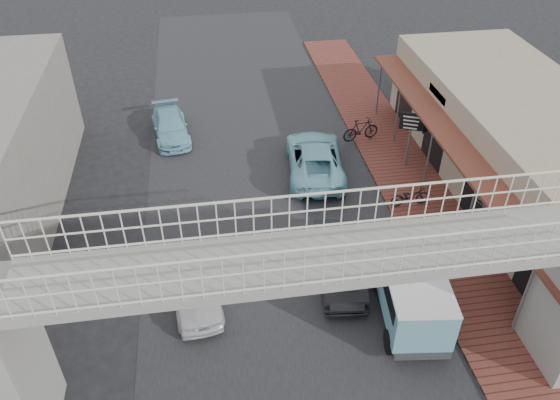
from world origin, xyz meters
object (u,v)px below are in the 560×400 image
object	(u,v)px
angkot_curb	(315,158)
motorcycle_far	(361,130)
motorcycle_near	(410,196)
arrow_sign	(428,124)
dark_sedan	(340,262)
angkot_far	(170,126)
street_clock	(487,197)
white_hatchback	(194,286)
angkot_van	(412,287)

from	to	relation	value
angkot_curb	motorcycle_far	distance (m)	3.63
motorcycle_near	arrow_sign	world-z (taller)	arrow_sign
dark_sedan	arrow_sign	world-z (taller)	arrow_sign
angkot_far	street_clock	bearing A→B (deg)	-49.32
white_hatchback	angkot_curb	size ratio (longest dim) A/B	0.72
angkot_curb	angkot_van	size ratio (longest dim) A/B	1.19
dark_sedan	angkot_van	distance (m)	2.85
angkot_curb	street_clock	distance (m)	8.02
arrow_sign	white_hatchback	bearing A→B (deg)	-123.96
angkot_far	street_clock	size ratio (longest dim) A/B	1.45
motorcycle_far	street_clock	world-z (taller)	street_clock
dark_sedan	street_clock	distance (m)	5.78
motorcycle_far	arrow_sign	size ratio (longest dim) A/B	0.68
white_hatchback	angkot_far	distance (m)	11.41
angkot_far	motorcycle_far	size ratio (longest dim) A/B	2.12
motorcycle_far	white_hatchback	bearing A→B (deg)	126.99
dark_sedan	angkot_far	distance (m)	12.54
white_hatchback	dark_sedan	size ratio (longest dim) A/B	0.90
angkot_curb	motorcycle_near	world-z (taller)	angkot_curb
angkot_curb	street_clock	world-z (taller)	street_clock
angkot_far	arrow_sign	xyz separation A→B (m)	(11.38, -4.79, 1.77)
white_hatchback	angkot_far	world-z (taller)	white_hatchback
motorcycle_far	dark_sedan	bearing A→B (deg)	148.70
motorcycle_far	arrow_sign	bearing A→B (deg)	-155.32
white_hatchback	motorcycle_far	world-z (taller)	white_hatchback
dark_sedan	arrow_sign	size ratio (longest dim) A/B	1.51
dark_sedan	motorcycle_near	world-z (taller)	dark_sedan
white_hatchback	arrow_sign	size ratio (longest dim) A/B	1.36
dark_sedan	street_clock	bearing A→B (deg)	13.91
motorcycle_far	street_clock	bearing A→B (deg)	-176.80
white_hatchback	arrow_sign	world-z (taller)	arrow_sign
angkot_van	motorcycle_near	bearing A→B (deg)	76.84
white_hatchback	motorcycle_far	size ratio (longest dim) A/B	2.00
motorcycle_near	arrow_sign	size ratio (longest dim) A/B	0.60
motorcycle_far	motorcycle_near	bearing A→B (deg)	174.77
white_hatchback	motorcycle_near	xyz separation A→B (m)	(9.01, 3.95, -0.11)
motorcycle_near	dark_sedan	bearing A→B (deg)	129.73
motorcycle_near	street_clock	distance (m)	3.77
angkot_van	arrow_sign	size ratio (longest dim) A/B	1.58
white_hatchback	angkot_far	xyz separation A→B (m)	(-0.88, 11.38, -0.06)
arrow_sign	angkot_curb	bearing A→B (deg)	-162.56
dark_sedan	angkot_far	bearing A→B (deg)	125.03
dark_sedan	motorcycle_far	distance (m)	9.67
angkot_far	white_hatchback	bearing A→B (deg)	-92.98
street_clock	dark_sedan	bearing A→B (deg)	168.49
dark_sedan	street_clock	world-z (taller)	street_clock
dark_sedan	angkot_curb	bearing A→B (deg)	92.20
white_hatchback	dark_sedan	world-z (taller)	dark_sedan
angkot_curb	angkot_van	bearing A→B (deg)	105.00
angkot_far	motorcycle_near	bearing A→B (deg)	-44.32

